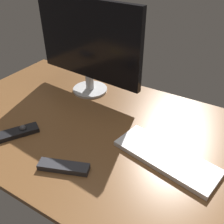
# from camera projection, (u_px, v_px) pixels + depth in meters

# --- Properties ---
(desk) EXTENTS (1.40, 0.84, 0.02)m
(desk) POSITION_uv_depth(u_px,v_px,m) (96.00, 128.00, 1.07)
(desk) COLOR brown
(desk) RESTS_ON ground
(monitor) EXTENTS (0.58, 0.18, 0.45)m
(monitor) POSITION_uv_depth(u_px,v_px,m) (88.00, 44.00, 1.17)
(monitor) COLOR silver
(monitor) RESTS_ON desk
(keyboard) EXTENTS (0.39, 0.21, 0.02)m
(keyboard) POSITION_uv_depth(u_px,v_px,m) (166.00, 157.00, 0.90)
(keyboard) COLOR white
(keyboard) RESTS_ON desk
(media_remote) EXTENTS (0.13, 0.17, 0.04)m
(media_remote) POSITION_uv_depth(u_px,v_px,m) (18.00, 132.00, 1.01)
(media_remote) COLOR black
(media_remote) RESTS_ON desk
(tv_remote) EXTENTS (0.18, 0.10, 0.02)m
(tv_remote) POSITION_uv_depth(u_px,v_px,m) (64.00, 167.00, 0.86)
(tv_remote) COLOR #2D2D33
(tv_remote) RESTS_ON desk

